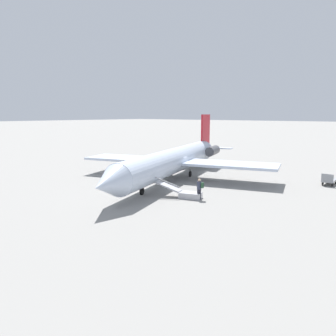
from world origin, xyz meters
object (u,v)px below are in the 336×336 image
Objects in this scene: airplane_main at (176,159)px; passenger at (200,187)px; boarding_stairs at (186,193)px; luggage_cart at (329,180)px.

airplane_main is 16.23× the size of passenger.
boarding_stairs is 15.46m from luggage_cart.
boarding_stairs is 2.38× the size of passenger.
boarding_stairs is 1.37m from passenger.
passenger is 0.78× the size of luggage_cart.
luggage_cart is at bearing 99.90° from airplane_main.
passenger reaches higher than luggage_cart.
airplane_main is at bearing -63.30° from boarding_stairs.
boarding_stairs reaches higher than luggage_cart.
passenger is (-0.31, 1.18, 0.63)m from boarding_stairs.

